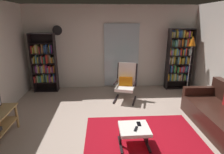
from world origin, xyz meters
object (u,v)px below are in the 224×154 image
bookshelf_near_sofa (179,58)px  wall_clock (57,30)px  lounge_armchair (126,81)px  cell_phone (139,124)px  floor_lamp_by_shelf (192,48)px  tv_remote (136,129)px  bookshelf_near_tv (44,63)px  ottoman (134,131)px

bookshelf_near_sofa → wall_clock: 3.86m
lounge_armchair → cell_phone: bearing=-90.6°
cell_phone → floor_lamp_by_shelf: size_ratio=0.08×
bookshelf_near_sofa → lounge_armchair: size_ratio=1.87×
tv_remote → cell_phone: size_ratio=1.03×
bookshelf_near_tv → ottoman: 3.71m
bookshelf_near_sofa → lounge_armchair: bearing=-155.7°
bookshelf_near_sofa → floor_lamp_by_shelf: bookshelf_near_sofa is taller
bookshelf_near_tv → lounge_armchair: bookshelf_near_tv is taller
lounge_armchair → wall_clock: 2.59m
lounge_armchair → cell_phone: lounge_armchair is taller
bookshelf_near_tv → wall_clock: 1.08m
bookshelf_near_tv → floor_lamp_by_shelf: 4.40m
bookshelf_near_sofa → cell_phone: bookshelf_near_sofa is taller
ottoman → floor_lamp_by_shelf: size_ratio=0.31×
cell_phone → wall_clock: 3.85m
bookshelf_near_sofa → floor_lamp_by_shelf: size_ratio=1.11×
bookshelf_near_tv → ottoman: (2.30, -2.85, -0.58)m
floor_lamp_by_shelf → wall_clock: 4.00m
ottoman → tv_remote: size_ratio=3.68×
bookshelf_near_sofa → tv_remote: (-1.88, -2.91, -0.64)m
bookshelf_near_sofa → cell_phone: bearing=-123.1°
bookshelf_near_sofa → cell_phone: 3.34m
floor_lamp_by_shelf → cell_phone: bearing=-130.2°
bookshelf_near_sofa → bookshelf_near_tv: bearing=180.0°
ottoman → cell_phone: 0.15m
bookshelf_near_tv → floor_lamp_by_shelf: (4.35, -0.44, 0.50)m
ottoman → wall_clock: 3.91m
bookshelf_near_tv → wall_clock: size_ratio=6.17×
ottoman → tv_remote: tv_remote is taller
ottoman → cell_phone: cell_phone is taller
bookshelf_near_tv → floor_lamp_by_shelf: bookshelf_near_tv is taller
bookshelf_near_sofa → ottoman: bearing=-123.6°
tv_remote → floor_lamp_by_shelf: size_ratio=0.08×
floor_lamp_by_shelf → wall_clock: (-3.92, 0.65, 0.47)m
lounge_armchair → tv_remote: 2.12m
tv_remote → wall_clock: (-1.88, 3.12, 1.47)m
bookshelf_near_tv → wall_clock: (0.43, 0.21, 0.97)m
floor_lamp_by_shelf → bookshelf_near_tv: bearing=174.2°
tv_remote → cell_phone: (0.08, 0.16, -0.00)m
bookshelf_near_tv → tv_remote: bearing=-51.5°
lounge_armchair → floor_lamp_by_shelf: size_ratio=0.59×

